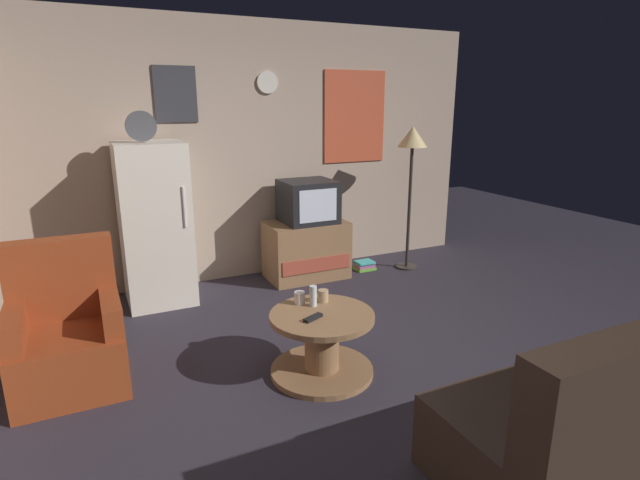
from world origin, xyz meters
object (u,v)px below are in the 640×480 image
at_px(armchair, 68,336).
at_px(couch, 608,416).
at_px(fridge, 155,224).
at_px(coffee_table, 322,344).
at_px(tv_stand, 306,250).
at_px(standing_lamp, 412,148).
at_px(wine_glass, 313,296).
at_px(mug_ceramic_tan, 323,296).
at_px(remote_control, 313,318).
at_px(mug_ceramic_white, 300,298).
at_px(crt_tv, 308,201).
at_px(book_stack, 365,265).

distance_m(armchair, couch, 3.25).
relative_size(fridge, coffee_table, 2.46).
relative_size(tv_stand, standing_lamp, 0.53).
height_order(standing_lamp, armchair, standing_lamp).
distance_m(wine_glass, couch, 1.87).
xyz_separation_m(standing_lamp, armchair, (-3.46, -1.04, -1.02)).
bearing_deg(wine_glass, couch, -61.31).
bearing_deg(armchair, coffee_table, -21.74).
height_order(fridge, mug_ceramic_tan, fridge).
height_order(remote_control, armchair, armchair).
bearing_deg(mug_ceramic_white, crt_tv, 63.82).
bearing_deg(fridge, crt_tv, 0.12).
bearing_deg(coffee_table, book_stack, 52.02).
bearing_deg(fridge, mug_ceramic_tan, -61.67).
bearing_deg(wine_glass, fridge, 115.20).
bearing_deg(mug_ceramic_white, standing_lamp, 36.46).
xyz_separation_m(standing_lamp, remote_control, (-1.98, -1.73, -0.89)).
bearing_deg(tv_stand, fridge, -179.85).
relative_size(fridge, wine_glass, 11.80).
bearing_deg(book_stack, crt_tv, 174.92).
distance_m(mug_ceramic_tan, armchair, 1.74).
xyz_separation_m(coffee_table, wine_glass, (0.00, 0.15, 0.30)).
relative_size(wine_glass, armchair, 0.16).
bearing_deg(mug_ceramic_tan, wine_glass, -158.12).
bearing_deg(couch, wine_glass, 118.69).
xyz_separation_m(remote_control, couch, (0.98, -1.42, -0.15)).
bearing_deg(coffee_table, mug_ceramic_white, 107.19).
bearing_deg(mug_ceramic_tan, tv_stand, 69.83).
height_order(fridge, standing_lamp, fridge).
height_order(crt_tv, couch, crt_tv).
distance_m(tv_stand, standing_lamp, 1.59).
distance_m(standing_lamp, coffee_table, 2.76).
relative_size(wine_glass, mug_ceramic_white, 1.67).
distance_m(mug_ceramic_tan, remote_control, 0.31).
relative_size(tv_stand, crt_tv, 1.56).
bearing_deg(mug_ceramic_tan, couch, -64.54).
bearing_deg(remote_control, tv_stand, 43.55).
height_order(standing_lamp, remote_control, standing_lamp).
distance_m(fridge, couch, 3.78).
height_order(fridge, mug_ceramic_white, fridge).
bearing_deg(book_stack, mug_ceramic_white, -133.02).
relative_size(fridge, armchair, 1.84).
xyz_separation_m(fridge, book_stack, (2.22, -0.06, -0.71)).
xyz_separation_m(fridge, mug_ceramic_tan, (0.91, -1.68, -0.26)).
distance_m(fridge, mug_ceramic_tan, 1.93).
bearing_deg(crt_tv, fridge, -179.88).
bearing_deg(mug_ceramic_white, tv_stand, 64.49).
bearing_deg(tv_stand, remote_control, -112.81).
relative_size(crt_tv, mug_ceramic_white, 6.00).
bearing_deg(fridge, standing_lamp, -4.26).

